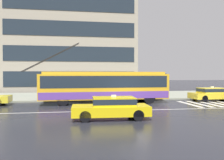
# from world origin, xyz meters

# --- Properties ---
(ground_plane) EXTENTS (160.00, 160.00, 0.00)m
(ground_plane) POSITION_xyz_m (0.00, 0.00, 0.00)
(ground_plane) COLOR #22232B
(sidewalk_slab) EXTENTS (80.00, 10.00, 0.14)m
(sidewalk_slab) POSITION_xyz_m (0.00, 9.83, 0.07)
(sidewalk_slab) COLOR gray
(sidewalk_slab) RESTS_ON ground_plane
(crosswalk_stripe_edge_near) EXTENTS (0.44, 4.40, 0.01)m
(crosswalk_stripe_edge_near) POSITION_xyz_m (5.51, 1.41, 0.00)
(crosswalk_stripe_edge_near) COLOR beige
(crosswalk_stripe_edge_near) RESTS_ON ground_plane
(crosswalk_stripe_inner_a) EXTENTS (0.44, 4.40, 0.01)m
(crosswalk_stripe_inner_a) POSITION_xyz_m (6.41, 1.41, 0.00)
(crosswalk_stripe_inner_a) COLOR beige
(crosswalk_stripe_inner_a) RESTS_ON ground_plane
(crosswalk_stripe_center) EXTENTS (0.44, 4.40, 0.01)m
(crosswalk_stripe_center) POSITION_xyz_m (7.31, 1.41, 0.00)
(crosswalk_stripe_center) COLOR beige
(crosswalk_stripe_center) RESTS_ON ground_plane
(crosswalk_stripe_inner_b) EXTENTS (0.44, 4.40, 0.01)m
(crosswalk_stripe_inner_b) POSITION_xyz_m (8.21, 1.41, 0.00)
(crosswalk_stripe_inner_b) COLOR beige
(crosswalk_stripe_inner_b) RESTS_ON ground_plane
(lane_centre_line) EXTENTS (72.00, 0.14, 0.01)m
(lane_centre_line) POSITION_xyz_m (0.00, -1.20, 0.00)
(lane_centre_line) COLOR silver
(lane_centre_line) RESTS_ON ground_plane
(trolleybus) EXTENTS (12.71, 2.87, 5.32)m
(trolleybus) POSITION_xyz_m (-1.68, 3.23, 1.55)
(trolleybus) COLOR gold
(trolleybus) RESTS_ON ground_plane
(taxi_ahead_of_bus) EXTENTS (4.69, 2.03, 1.39)m
(taxi_ahead_of_bus) POSITION_xyz_m (9.07, 3.51, 0.70)
(taxi_ahead_of_bus) COLOR yellow
(taxi_ahead_of_bus) RESTS_ON ground_plane
(taxi_oncoming_near) EXTENTS (4.48, 1.90, 1.39)m
(taxi_oncoming_near) POSITION_xyz_m (-2.16, -4.13, 0.70)
(taxi_oncoming_near) COLOR yellow
(taxi_oncoming_near) RESTS_ON ground_plane
(bus_shelter) EXTENTS (3.94, 1.82, 2.67)m
(bus_shelter) POSITION_xyz_m (-2.39, 6.57, 2.15)
(bus_shelter) COLOR gray
(bus_shelter) RESTS_ON sidewalk_slab
(pedestrian_at_shelter) EXTENTS (0.46, 0.46, 1.69)m
(pedestrian_at_shelter) POSITION_xyz_m (-2.25, 6.88, 1.14)
(pedestrian_at_shelter) COLOR #263947
(pedestrian_at_shelter) RESTS_ON sidewalk_slab
(pedestrian_approaching_curb) EXTENTS (1.26, 1.26, 1.97)m
(pedestrian_approaching_curb) POSITION_xyz_m (-6.01, 7.56, 1.72)
(pedestrian_approaching_curb) COLOR #534543
(pedestrian_approaching_curb) RESTS_ON sidewalk_slab
(office_tower_corner_left) EXTENTS (19.61, 14.76, 25.20)m
(office_tower_corner_left) POSITION_xyz_m (-4.85, 22.90, 12.61)
(office_tower_corner_left) COLOR #9D9481
(office_tower_corner_left) RESTS_ON ground_plane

